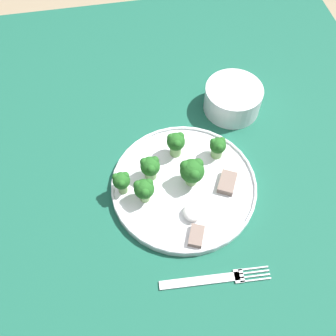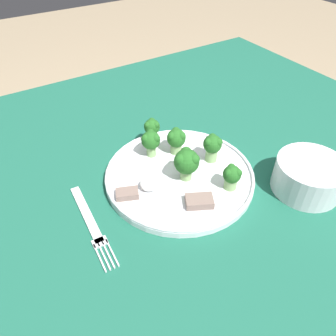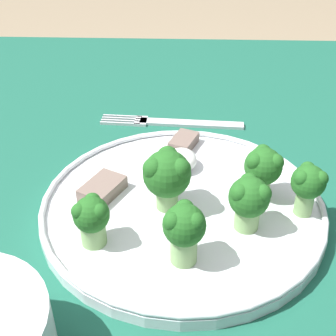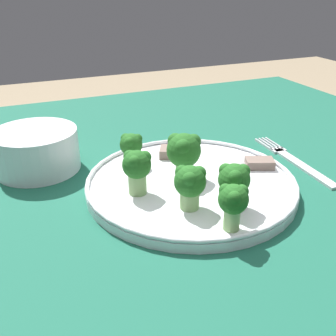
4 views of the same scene
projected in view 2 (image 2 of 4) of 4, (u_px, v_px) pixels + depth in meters
The scene contains 14 objects.
ground_plane at pixel (183, 330), 1.16m from camera, with size 8.00×8.00×0.00m, color #9E896B.
table at pixel (192, 203), 0.72m from camera, with size 1.15×1.03×0.76m.
dinner_plate at pixel (179, 175), 0.63m from camera, with size 0.28×0.28×0.02m.
fork at pixel (91, 223), 0.55m from camera, with size 0.03×0.20×0.00m.
cream_bowl at pixel (308, 177), 0.59m from camera, with size 0.12×0.12×0.06m.
broccoli_floret_near_rim_left at pixel (176, 139), 0.65m from camera, with size 0.04×0.04×0.05m.
broccoli_floret_center_left at pixel (187, 162), 0.59m from camera, with size 0.05×0.05×0.06m.
broccoli_floret_back_left at pixel (232, 176), 0.58m from camera, with size 0.03×0.03×0.05m.
broccoli_floret_front_left at pixel (152, 128), 0.68m from camera, with size 0.03×0.03×0.05m.
broccoli_floret_center_back at pixel (151, 141), 0.65m from camera, with size 0.04×0.04×0.06m.
broccoli_floret_mid_cluster at pixel (212, 145), 0.63m from camera, with size 0.04×0.04×0.06m.
meat_slice_front_slice at pixel (199, 201), 0.56m from camera, with size 0.06×0.05×0.01m.
meat_slice_middle_slice at pixel (127, 194), 0.58m from camera, with size 0.05×0.04×0.01m.
sauce_dollop at pixel (150, 183), 0.59m from camera, with size 0.04×0.03×0.02m.
Camera 2 is at (0.31, 0.39, 1.19)m, focal length 35.00 mm.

